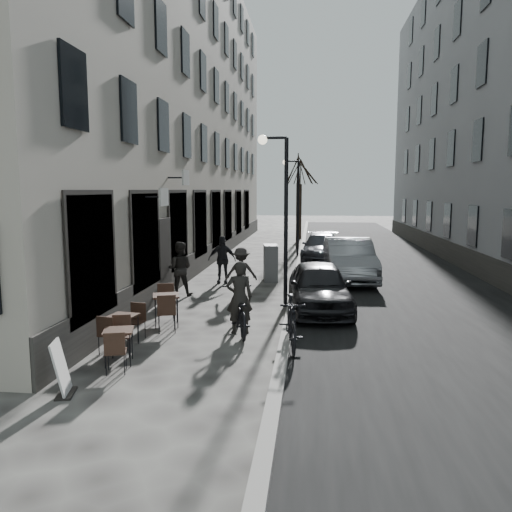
% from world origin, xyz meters
% --- Properties ---
extents(ground, '(120.00, 120.00, 0.00)m').
position_xyz_m(ground, '(0.00, 0.00, 0.00)').
color(ground, '#34312F').
rests_on(ground, ground).
extents(road, '(7.30, 60.00, 0.00)m').
position_xyz_m(road, '(3.85, 16.00, 0.00)').
color(road, black).
rests_on(road, ground).
extents(kerb, '(0.25, 60.00, 0.12)m').
position_xyz_m(kerb, '(0.20, 16.00, 0.06)').
color(kerb, gray).
rests_on(kerb, ground).
extents(building_left, '(4.00, 35.00, 16.00)m').
position_xyz_m(building_left, '(-6.00, 16.50, 8.00)').
color(building_left, '#ABA18F').
rests_on(building_left, ground).
extents(building_right, '(4.00, 35.00, 16.00)m').
position_xyz_m(building_right, '(9.50, 16.50, 8.00)').
color(building_right, gray).
rests_on(building_right, ground).
extents(streetlamp_near, '(0.90, 0.28, 5.09)m').
position_xyz_m(streetlamp_near, '(-0.17, 6.00, 3.16)').
color(streetlamp_near, black).
rests_on(streetlamp_near, ground).
extents(streetlamp_far, '(0.90, 0.28, 5.09)m').
position_xyz_m(streetlamp_far, '(-0.17, 18.00, 3.16)').
color(streetlamp_far, black).
rests_on(streetlamp_far, ground).
extents(tree_near, '(2.40, 2.40, 5.70)m').
position_xyz_m(tree_near, '(-0.10, 21.00, 4.66)').
color(tree_near, black).
rests_on(tree_near, ground).
extents(tree_far, '(2.40, 2.40, 5.70)m').
position_xyz_m(tree_far, '(-0.10, 27.00, 4.66)').
color(tree_far, black).
rests_on(tree_far, ground).
extents(bistro_set_a, '(0.77, 1.47, 0.84)m').
position_xyz_m(bistro_set_a, '(-3.08, 0.61, 0.43)').
color(bistro_set_a, black).
rests_on(bistro_set_a, ground).
extents(bistro_set_b, '(0.68, 1.48, 0.85)m').
position_xyz_m(bistro_set_b, '(-3.42, 1.71, 0.44)').
color(bistro_set_b, black).
rests_on(bistro_set_b, ground).
extents(bistro_set_c, '(0.91, 1.69, 0.96)m').
position_xyz_m(bistro_set_c, '(-2.95, 3.52, 0.50)').
color(bistro_set_c, black).
rests_on(bistro_set_c, ground).
extents(sign_board, '(0.44, 0.60, 0.95)m').
position_xyz_m(sign_board, '(-3.46, -0.98, 0.38)').
color(sign_board, black).
rests_on(sign_board, ground).
extents(utility_cabinet, '(0.65, 1.00, 1.41)m').
position_xyz_m(utility_cabinet, '(-0.80, 10.21, 0.70)').
color(utility_cabinet, '#5E5F60').
rests_on(utility_cabinet, ground).
extents(bicycle, '(1.23, 2.20, 1.10)m').
position_xyz_m(bicycle, '(-0.97, 3.04, 0.55)').
color(bicycle, black).
rests_on(bicycle, ground).
extents(cyclist_rider, '(0.74, 0.58, 1.79)m').
position_xyz_m(cyclist_rider, '(-0.97, 3.04, 0.90)').
color(cyclist_rider, black).
rests_on(cyclist_rider, ground).
extents(pedestrian_near, '(0.93, 0.76, 1.80)m').
position_xyz_m(pedestrian_near, '(-3.60, 7.24, 0.90)').
color(pedestrian_near, black).
rests_on(pedestrian_near, ground).
extents(pedestrian_mid, '(1.11, 0.73, 1.61)m').
position_xyz_m(pedestrian_mid, '(-1.55, 7.41, 0.81)').
color(pedestrian_mid, '#2E2A28').
rests_on(pedestrian_mid, ground).
extents(pedestrian_far, '(1.06, 0.47, 1.79)m').
position_xyz_m(pedestrian_far, '(-2.59, 9.57, 0.89)').
color(pedestrian_far, black).
rests_on(pedestrian_far, ground).
extents(car_near, '(2.05, 4.34, 1.43)m').
position_xyz_m(car_near, '(1.00, 5.57, 0.72)').
color(car_near, black).
rests_on(car_near, ground).
extents(car_mid, '(1.96, 5.01, 1.62)m').
position_xyz_m(car_mid, '(2.21, 10.64, 0.81)').
color(car_mid, gray).
rests_on(car_mid, ground).
extents(car_far, '(2.12, 4.72, 1.34)m').
position_xyz_m(car_far, '(1.25, 15.92, 0.67)').
color(car_far, '#33343C').
rests_on(car_far, ground).
extents(moped, '(0.78, 1.98, 1.16)m').
position_xyz_m(moped, '(0.35, 2.00, 0.58)').
color(moped, black).
rests_on(moped, ground).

